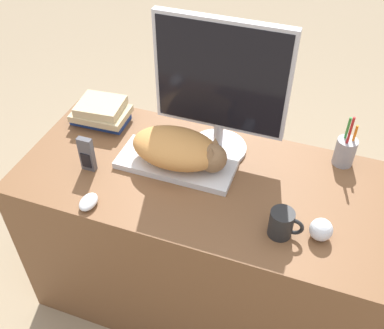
% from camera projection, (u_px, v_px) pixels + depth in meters
% --- Properties ---
extents(desk, '(1.39, 0.61, 0.72)m').
position_uv_depth(desk, '(210.00, 244.00, 1.80)').
color(desk, brown).
rests_on(desk, ground_plane).
extents(keyboard, '(0.42, 0.18, 0.02)m').
position_uv_depth(keyboard, '(176.00, 164.00, 1.61)').
color(keyboard, silver).
rests_on(keyboard, desk).
extents(cat, '(0.34, 0.19, 0.12)m').
position_uv_depth(cat, '(181.00, 149.00, 1.55)').
color(cat, '#D18C47').
rests_on(cat, keyboard).
extents(monitor, '(0.46, 0.21, 0.51)m').
position_uv_depth(monitor, '(221.00, 84.00, 1.49)').
color(monitor, '#B7B7BC').
rests_on(monitor, desk).
extents(computer_mouse, '(0.05, 0.08, 0.03)m').
position_uv_depth(computer_mouse, '(89.00, 202.00, 1.46)').
color(computer_mouse, silver).
rests_on(computer_mouse, desk).
extents(coffee_mug, '(0.11, 0.07, 0.09)m').
position_uv_depth(coffee_mug, '(282.00, 224.00, 1.35)').
color(coffee_mug, black).
rests_on(coffee_mug, desk).
extents(pen_cup, '(0.07, 0.07, 0.21)m').
position_uv_depth(pen_cup, '(345.00, 151.00, 1.59)').
color(pen_cup, '#939399').
rests_on(pen_cup, desk).
extents(baseball, '(0.07, 0.07, 0.07)m').
position_uv_depth(baseball, '(321.00, 230.00, 1.35)').
color(baseball, silver).
rests_on(baseball, desk).
extents(phone, '(0.05, 0.02, 0.14)m').
position_uv_depth(phone, '(87.00, 154.00, 1.56)').
color(phone, '#4C4C51').
rests_on(phone, desk).
extents(book_stack, '(0.23, 0.17, 0.09)m').
position_uv_depth(book_stack, '(101.00, 113.00, 1.78)').
color(book_stack, navy).
rests_on(book_stack, desk).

